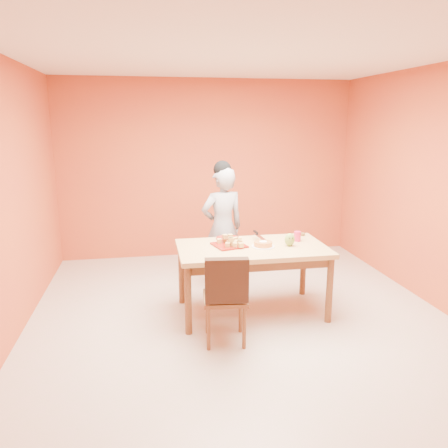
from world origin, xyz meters
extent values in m
plane|color=beige|center=(0.00, 0.00, 0.00)|extent=(5.00, 5.00, 0.00)
plane|color=silver|center=(0.00, 0.00, 2.70)|extent=(5.00, 5.00, 0.00)
plane|color=#AF4128|center=(0.00, 2.50, 1.35)|extent=(4.50, 0.00, 4.50)
plane|color=#AF4128|center=(-2.25, 0.00, 1.35)|extent=(0.00, 5.00, 5.00)
plane|color=#AF4128|center=(2.25, 0.00, 1.35)|extent=(0.00, 5.00, 5.00)
cube|color=tan|center=(0.15, 0.22, 0.73)|extent=(1.60, 0.90, 0.05)
cube|color=brown|center=(0.15, 0.22, 0.66)|extent=(1.48, 0.78, 0.10)
cylinder|color=brown|center=(-0.59, -0.17, 0.35)|extent=(0.07, 0.07, 0.71)
cylinder|color=brown|center=(-0.59, 0.61, 0.35)|extent=(0.07, 0.07, 0.71)
cylinder|color=brown|center=(0.89, -0.17, 0.35)|extent=(0.07, 0.07, 0.71)
cylinder|color=brown|center=(0.89, 0.61, 0.35)|extent=(0.07, 0.07, 0.71)
imported|color=gray|center=(-0.02, 1.09, 0.76)|extent=(0.63, 0.48, 1.53)
cube|color=maroon|center=(-0.09, 0.28, 0.77)|extent=(0.39, 0.39, 0.02)
cylinder|color=maroon|center=(-0.05, 0.57, 0.77)|extent=(0.28, 0.28, 0.02)
cylinder|color=white|center=(0.26, 0.18, 0.77)|extent=(0.29, 0.29, 0.01)
cylinder|color=orange|center=(0.26, 0.18, 0.79)|extent=(0.23, 0.23, 0.04)
cube|color=silver|center=(0.27, 0.36, 0.82)|extent=(0.07, 0.27, 0.01)
ellipsoid|color=olive|center=(0.55, 0.17, 0.83)|extent=(0.12, 0.10, 0.14)
cylinder|color=#C81E4A|center=(0.70, 0.34, 0.82)|extent=(0.09, 0.09, 0.11)
cylinder|color=#3D2410|center=(0.83, 0.57, 0.77)|extent=(0.11, 0.11, 0.03)
camera|label=1|loc=(-0.95, -4.17, 2.09)|focal=35.00mm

